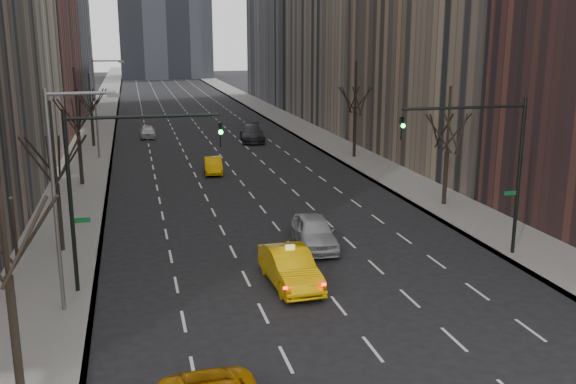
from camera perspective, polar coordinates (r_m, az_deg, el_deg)
sidewalk_left at (r=86.77m, az=-16.47°, el=5.81°), size 4.50×320.00×0.15m
sidewalk_right at (r=89.02m, az=-0.44°, el=6.55°), size 4.50×320.00×0.15m
tree_lw_a at (r=21.59m, az=-23.58°, el=-7.00°), size 3.36×3.50×8.28m
tree_lw_b at (r=34.98m, az=-19.88°, el=0.70°), size 3.36×3.50×7.82m
tree_lw_c at (r=50.62m, az=-18.13°, el=4.99°), size 3.36×3.50×8.74m
tree_lw_d at (r=68.50m, az=-17.07°, el=6.76°), size 3.36×3.50×7.36m
tree_rw_b at (r=43.57m, az=13.93°, el=3.53°), size 3.36×3.50×7.82m
tree_rw_c at (r=59.87m, az=5.98°, el=6.83°), size 3.36×3.50×8.74m
traffic_mast_left at (r=28.54m, az=-15.58°, el=1.87°), size 6.69×0.39×8.00m
traffic_mast_right at (r=33.29m, az=17.58°, el=3.36°), size 6.69×0.39×8.00m
streetlight_near at (r=26.68m, az=-19.42°, el=1.08°), size 2.83×0.22×9.00m
streetlight_far at (r=61.28m, az=-16.44°, el=8.00°), size 2.83×0.22×9.00m
taxi_sedan at (r=29.37m, az=0.19°, el=-6.71°), size 2.07×5.24×1.70m
silver_sedan_ahead at (r=34.52m, az=2.35°, el=-3.57°), size 2.49×5.21×1.72m
far_taxi at (r=53.64m, az=-6.67°, el=2.37°), size 1.73×4.14×1.33m
far_suv_grey at (r=69.80m, az=-3.21°, el=5.23°), size 3.10×6.27×1.75m
far_car_white at (r=73.98m, az=-12.38°, el=5.28°), size 1.71×4.14×1.40m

